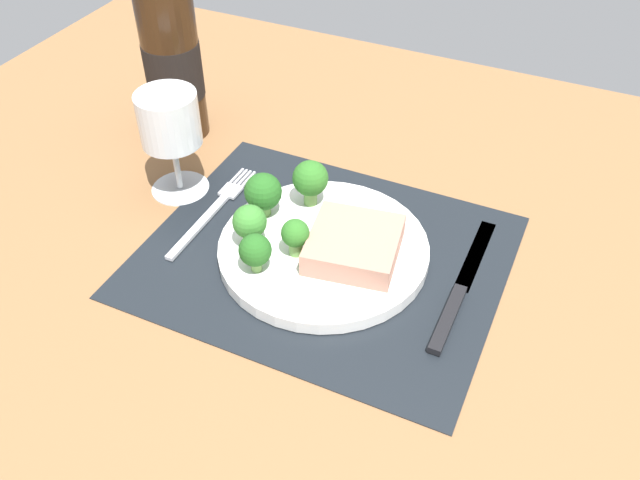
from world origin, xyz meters
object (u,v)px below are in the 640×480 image
(fork, at_px, (213,210))
(wine_bottle, at_px, (172,60))
(plate, at_px, (324,250))
(wine_glass, at_px, (170,125))
(knife, at_px, (459,292))
(steak, at_px, (354,245))

(fork, distance_m, wine_bottle, 0.23)
(plate, height_order, fork, plate)
(wine_glass, bearing_deg, plate, -10.09)
(wine_bottle, bearing_deg, plate, -28.07)
(knife, height_order, wine_bottle, wine_bottle)
(steak, bearing_deg, knife, 2.88)
(knife, bearing_deg, fork, 175.74)
(steak, relative_size, wine_bottle, 0.33)
(knife, bearing_deg, wine_bottle, 158.79)
(knife, xyz_separation_m, wine_glass, (-0.39, 0.04, 0.09))
(plate, distance_m, fork, 0.16)
(plate, distance_m, knife, 0.16)
(steak, bearing_deg, plate, 178.54)
(wine_bottle, bearing_deg, fork, -45.95)
(steak, bearing_deg, wine_glass, 171.12)
(steak, height_order, fork, steak)
(knife, bearing_deg, steak, -179.81)
(wine_bottle, height_order, wine_glass, wine_bottle)
(steak, height_order, wine_glass, wine_glass)
(plate, height_order, steak, steak)
(plate, bearing_deg, fork, 174.93)
(fork, height_order, wine_glass, wine_glass)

